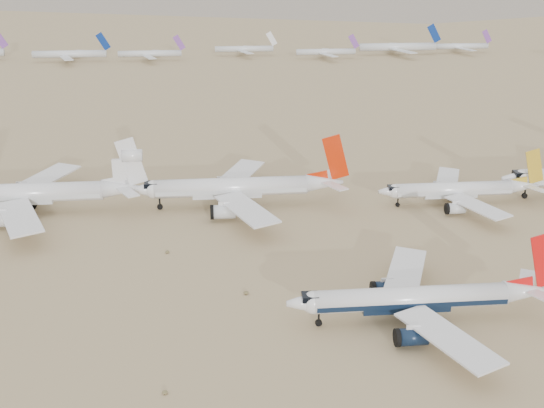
# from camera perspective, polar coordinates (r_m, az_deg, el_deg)

# --- Properties ---
(ground) EXTENTS (7000.00, 7000.00, 0.00)m
(ground) POSITION_cam_1_polar(r_m,az_deg,el_deg) (122.39, 12.83, -9.91)
(ground) COLOR #8F7753
(ground) RESTS_ON ground
(main_airliner) EXTENTS (45.45, 44.39, 16.04)m
(main_airliner) POSITION_cam_1_polar(r_m,az_deg,el_deg) (121.53, 12.44, -7.72)
(main_airliner) COLOR silver
(main_airliner) RESTS_ON ground
(row2_gold_tail) EXTENTS (40.06, 39.18, 14.26)m
(row2_gold_tail) POSITION_cam_1_polar(r_m,az_deg,el_deg) (177.53, 15.44, 1.16)
(row2_gold_tail) COLOR silver
(row2_gold_tail) RESTS_ON ground
(row2_orange_tail) EXTENTS (50.93, 49.82, 18.17)m
(row2_orange_tail) POSITION_cam_1_polar(r_m,az_deg,el_deg) (169.59, -2.68, 1.39)
(row2_orange_tail) COLOR silver
(row2_orange_tail) RESTS_ON ground
(row2_white_trijet) EXTENTS (52.72, 51.52, 18.68)m
(row2_white_trijet) POSITION_cam_1_polar(r_m,az_deg,el_deg) (174.87, -19.36, 0.91)
(row2_white_trijet) COLOR silver
(row2_white_trijet) RESTS_ON ground
(distant_storage_row) EXTENTS (626.00, 52.96, 15.74)m
(distant_storage_row) POSITION_cam_1_polar(r_m,az_deg,el_deg) (408.99, 2.80, 12.79)
(distant_storage_row) COLOR silver
(distant_storage_row) RESTS_ON ground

